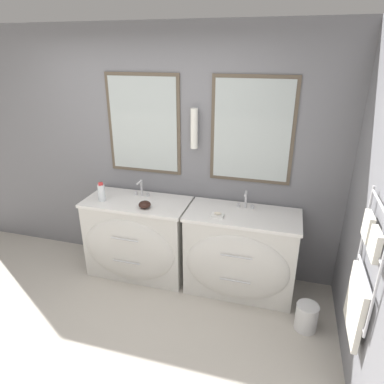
# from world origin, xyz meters

# --- Properties ---
(ground_plane) EXTENTS (16.00, 16.00, 0.00)m
(ground_plane) POSITION_xyz_m (0.00, 0.00, 0.00)
(ground_plane) COLOR #BCB5A8
(wall_back) EXTENTS (5.60, 0.15, 2.60)m
(wall_back) POSITION_xyz_m (0.02, 1.65, 1.31)
(wall_back) COLOR slate
(wall_back) RESTS_ON ground_plane
(wall_right) EXTENTS (0.13, 3.43, 2.60)m
(wall_right) POSITION_xyz_m (2.03, 0.72, 1.29)
(wall_right) COLOR slate
(wall_right) RESTS_ON ground_plane
(vanity_left) EXTENTS (1.11, 0.61, 0.87)m
(vanity_left) POSITION_xyz_m (-0.08, 1.28, 0.44)
(vanity_left) COLOR silver
(vanity_left) RESTS_ON ground_plane
(vanity_right) EXTENTS (1.11, 0.61, 0.87)m
(vanity_right) POSITION_xyz_m (1.04, 1.28, 0.44)
(vanity_right) COLOR silver
(vanity_right) RESTS_ON ground_plane
(faucet_left) EXTENTS (0.17, 0.12, 0.18)m
(faucet_left) POSITION_xyz_m (-0.08, 1.45, 0.96)
(faucet_left) COLOR silver
(faucet_left) RESTS_ON vanity_left
(faucet_right) EXTENTS (0.17, 0.12, 0.18)m
(faucet_right) POSITION_xyz_m (1.04, 1.45, 0.96)
(faucet_right) COLOR silver
(faucet_right) RESTS_ON vanity_right
(toiletry_bottle) EXTENTS (0.07, 0.07, 0.20)m
(toiletry_bottle) POSITION_xyz_m (-0.43, 1.23, 0.96)
(toiletry_bottle) COLOR silver
(toiletry_bottle) RESTS_ON vanity_left
(amenity_bowl) EXTENTS (0.12, 0.12, 0.07)m
(amenity_bowl) POSITION_xyz_m (0.07, 1.18, 0.91)
(amenity_bowl) COLOR black
(amenity_bowl) RESTS_ON vanity_left
(soap_dish) EXTENTS (0.12, 0.08, 0.04)m
(soap_dish) POSITION_xyz_m (0.82, 1.19, 0.89)
(soap_dish) COLOR white
(soap_dish) RESTS_ON vanity_right
(waste_bin) EXTENTS (0.20, 0.20, 0.26)m
(waste_bin) POSITION_xyz_m (1.71, 0.90, 0.13)
(waste_bin) COLOR silver
(waste_bin) RESTS_ON ground_plane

